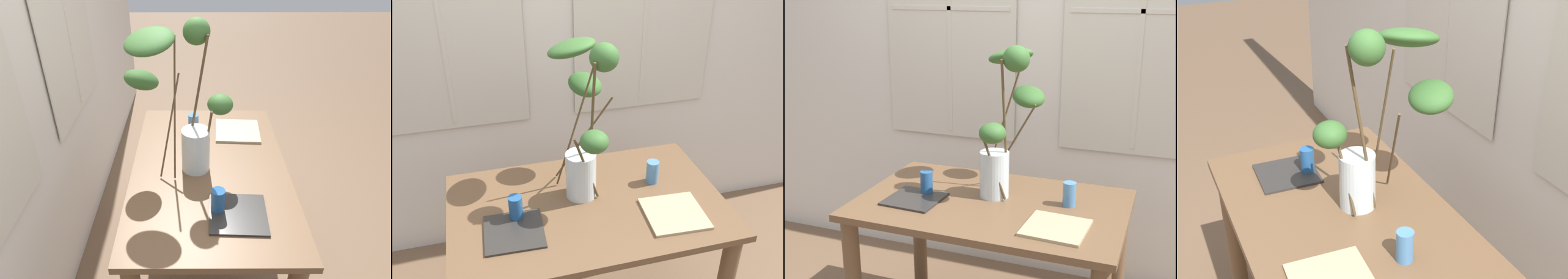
% 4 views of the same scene
% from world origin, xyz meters
% --- Properties ---
extents(back_wall_with_windows, '(5.35, 0.14, 2.73)m').
position_xyz_m(back_wall_with_windows, '(-0.00, 0.87, 1.37)').
color(back_wall_with_windows, silver).
rests_on(back_wall_with_windows, ground).
extents(dining_table, '(1.25, 0.79, 0.78)m').
position_xyz_m(dining_table, '(0.00, 0.00, 0.62)').
color(dining_table, brown).
rests_on(dining_table, ground).
extents(vase_with_branches, '(0.31, 0.55, 0.75)m').
position_xyz_m(vase_with_branches, '(0.02, 0.15, 1.15)').
color(vase_with_branches, silver).
rests_on(vase_with_branches, dining_table).
extents(drinking_glass_blue_left, '(0.06, 0.06, 0.12)m').
position_xyz_m(drinking_glass_blue_left, '(-0.33, -0.02, 0.84)').
color(drinking_glass_blue_left, '#235693').
rests_on(drinking_glass_blue_left, dining_table).
extents(drinking_glass_blue_right, '(0.06, 0.06, 0.11)m').
position_xyz_m(drinking_glass_blue_right, '(0.35, 0.08, 0.84)').
color(drinking_glass_blue_right, '#4C84BC').
rests_on(drinking_glass_blue_right, dining_table).
extents(plate_square_left, '(0.26, 0.26, 0.01)m').
position_xyz_m(plate_square_left, '(-0.35, -0.11, 0.78)').
color(plate_square_left, '#2D2B28').
rests_on(plate_square_left, dining_table).
extents(plate_square_right, '(0.27, 0.27, 0.01)m').
position_xyz_m(plate_square_right, '(0.35, -0.18, 0.79)').
color(plate_square_right, tan).
rests_on(plate_square_right, dining_table).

